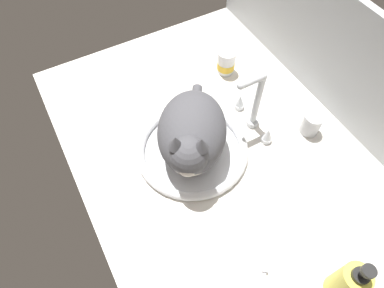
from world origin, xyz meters
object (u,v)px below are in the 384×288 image
faucet (254,107)px  metal_jar (311,124)px  cat (192,135)px  pill_bottle (226,62)px  soap_pump_bottle (348,283)px  sink_basin (192,149)px

faucet → metal_jar: (10.83, 14.56, -4.88)cm
cat → faucet: bearing=93.7°
cat → pill_bottle: size_ratio=4.10×
metal_jar → cat: bearing=-104.4°
pill_bottle → soap_pump_bottle: 76.22cm
metal_jar → sink_basin: bearing=-106.9°
metal_jar → faucet: bearing=-126.7°
faucet → metal_jar: faucet is taller
pill_bottle → soap_pump_bottle: (74.63, -15.22, 2.94)cm
faucet → pill_bottle: size_ratio=2.52×
sink_basin → faucet: size_ratio=1.53×
metal_jar → soap_pump_bottle: 46.59cm
cat → pill_bottle: bearing=132.6°
metal_jar → soap_pump_bottle: size_ratio=0.40×
sink_basin → soap_pump_bottle: 52.20cm
metal_jar → soap_pump_bottle: (39.73, -24.09, 3.35)cm
sink_basin → faucet: bearing=90.0°
soap_pump_bottle → faucet: bearing=169.3°
sink_basin → metal_jar: size_ratio=4.62×
soap_pump_bottle → sink_basin: bearing=-167.1°
faucet → sink_basin: bearing=-90.0°
cat → soap_pump_bottle: bearing=14.3°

